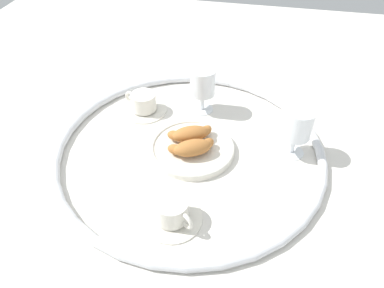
{
  "coord_description": "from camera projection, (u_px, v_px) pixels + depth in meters",
  "views": [
    {
      "loc": [
        0.15,
        -0.69,
        0.66
      ],
      "look_at": [
        0.01,
        -0.0,
        0.03
      ],
      "focal_mm": 33.26,
      "sensor_mm": 36.0,
      "label": 1
    }
  ],
  "objects": [
    {
      "name": "ground_plane",
      "position": [
        189.0,
        151.0,
        0.97
      ],
      "size": [
        2.2,
        2.2,
        0.0
      ],
      "primitive_type": "plane",
      "color": "silver"
    },
    {
      "name": "croissant_large",
      "position": [
        192.0,
        148.0,
        0.92
      ],
      "size": [
        0.12,
        0.1,
        0.04
      ],
      "color": "#AD6B33",
      "rests_on": "pastry_plate"
    },
    {
      "name": "table_chrome_rim",
      "position": [
        189.0,
        147.0,
        0.96
      ],
      "size": [
        0.72,
        0.72,
        0.02
      ],
      "primitive_type": "torus",
      "color": "silver",
      "rests_on": "ground_plane"
    },
    {
      "name": "coffee_cup_far",
      "position": [
        144.0,
        104.0,
        1.08
      ],
      "size": [
        0.14,
        0.14,
        0.06
      ],
      "color": "silver",
      "rests_on": "ground_plane"
    },
    {
      "name": "juice_glass_left",
      "position": [
        298.0,
        125.0,
        0.9
      ],
      "size": [
        0.08,
        0.08,
        0.14
      ],
      "color": "white",
      "rests_on": "ground_plane"
    },
    {
      "name": "coffee_cup_near",
      "position": [
        172.0,
        212.0,
        0.78
      ],
      "size": [
        0.14,
        0.14,
        0.06
      ],
      "color": "silver",
      "rests_on": "ground_plane"
    },
    {
      "name": "juice_glass_right",
      "position": [
        201.0,
        83.0,
        1.04
      ],
      "size": [
        0.08,
        0.08,
        0.14
      ],
      "color": "white",
      "rests_on": "ground_plane"
    },
    {
      "name": "pastry_plate",
      "position": [
        192.0,
        149.0,
        0.95
      ],
      "size": [
        0.23,
        0.23,
        0.02
      ],
      "color": "silver",
      "rests_on": "ground_plane"
    },
    {
      "name": "croissant_small",
      "position": [
        191.0,
        134.0,
        0.96
      ],
      "size": [
        0.12,
        0.1,
        0.04
      ],
      "color": "#AD6B33",
      "rests_on": "pastry_plate"
    }
  ]
}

